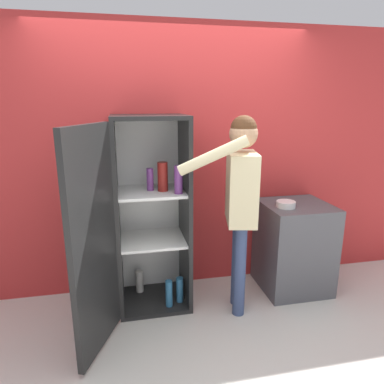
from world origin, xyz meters
The scene contains 6 objects.
ground_plane centered at (0.00, 0.00, 0.00)m, with size 12.00×12.00×0.00m, color beige.
wall_back centered at (0.00, 0.98, 1.27)m, with size 7.00×0.06×2.55m.
refrigerator centered at (-0.38, 0.56, 0.86)m, with size 0.93×1.15×1.74m.
person centered at (0.46, 0.37, 1.12)m, with size 0.73×0.54×1.74m.
counter centered at (1.13, 0.62, 0.44)m, with size 0.64×0.61×0.88m.
bowl centered at (0.98, 0.56, 0.91)m, with size 0.18×0.18×0.06m.
Camera 1 is at (-0.51, -2.26, 1.84)m, focal length 32.00 mm.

